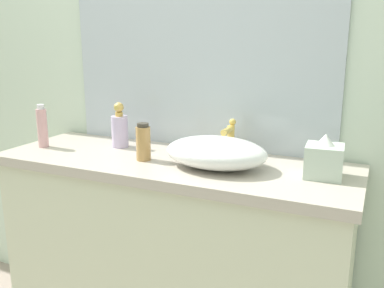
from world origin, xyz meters
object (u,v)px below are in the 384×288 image
Objects in this scene: soap_dispenser at (120,129)px; perfume_bottle at (42,127)px; tissue_box at (324,159)px; lotion_bottle at (143,142)px; sink_basin at (216,152)px.

perfume_bottle is at bearing -155.42° from soap_dispenser.
perfume_bottle is at bearing -176.35° from tissue_box.
lotion_bottle is (0.21, -0.14, -0.01)m from soap_dispenser.
perfume_bottle is (-0.31, -0.14, 0.01)m from soap_dispenser.
tissue_box is at bearing -4.27° from soap_dispenser.
perfume_bottle is (-0.52, -0.00, 0.02)m from lotion_bottle.
soap_dispenser is at bearing 24.58° from perfume_bottle.
sink_basin is at bearing -172.89° from tissue_box.
sink_basin is 0.82m from perfume_bottle.
sink_basin is 2.04× the size of perfume_bottle.
soap_dispenser is at bearing 175.73° from tissue_box.
tissue_box is at bearing 3.65° from perfume_bottle.
soap_dispenser is 0.90m from tissue_box.
lotion_bottle is at bearing -174.87° from sink_basin.
sink_basin is 2.54× the size of tissue_box.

